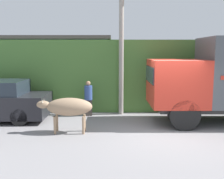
{
  "coord_description": "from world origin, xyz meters",
  "views": [
    {
      "loc": [
        -1.92,
        -8.65,
        2.82
      ],
      "look_at": [
        -1.92,
        0.84,
        1.43
      ],
      "focal_mm": 42.0,
      "sensor_mm": 36.0,
      "label": 1
    }
  ],
  "objects": [
    {
      "name": "brown_cow",
      "position": [
        -3.44,
        0.2,
        0.9
      ],
      "size": [
        1.92,
        0.62,
        1.23
      ],
      "rotation": [
        0.0,
        0.0,
        0.06
      ],
      "color": "#9E7F60",
      "rests_on": "ground_plane"
    },
    {
      "name": "utility_pole",
      "position": [
        -1.52,
        2.94,
        3.03
      ],
      "size": [
        0.9,
        0.21,
        5.81
      ],
      "color": "#9E998E",
      "rests_on": "ground_plane"
    },
    {
      "name": "building_backdrop",
      "position": [
        -4.69,
        4.68,
        1.78
      ],
      "size": [
        5.43,
        2.7,
        3.54
      ],
      "color": "#99ADB7",
      "rests_on": "ground_plane"
    },
    {
      "name": "ground_plane",
      "position": [
        0.0,
        0.0,
        0.0
      ],
      "size": [
        60.0,
        60.0,
        0.0
      ],
      "primitive_type": "plane",
      "color": "gray"
    },
    {
      "name": "pedestrian_on_hill",
      "position": [
        -2.96,
        2.63,
        0.84
      ],
      "size": [
        0.41,
        0.41,
        1.54
      ],
      "rotation": [
        0.0,
        0.0,
        3.37
      ],
      "color": "#38332D",
      "rests_on": "ground_plane"
    },
    {
      "name": "hillside_embankment",
      "position": [
        0.0,
        6.56,
        1.67
      ],
      "size": [
        32.0,
        6.65,
        3.33
      ],
      "color": "#4C7A38",
      "rests_on": "ground_plane"
    }
  ]
}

